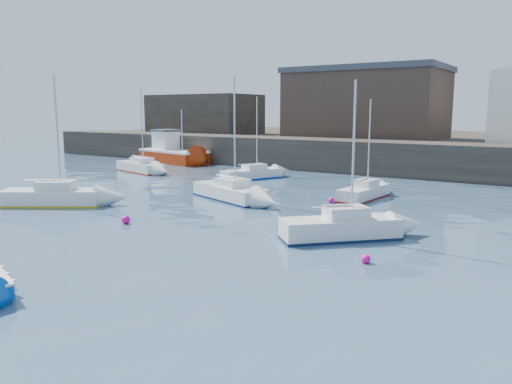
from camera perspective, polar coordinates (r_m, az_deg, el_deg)
The scene contains 15 objects.
water at distance 18.41m, azimuth -21.37°, elevation -9.70°, with size 220.00×220.00×0.00m, color #2D4760.
quay_wall at distance 47.31m, azimuth 15.57°, elevation 3.76°, with size 90.00×5.00×3.00m, color #28231E.
land_strip at distance 64.64m, azimuth 20.53°, elevation 4.83°, with size 90.00×32.00×2.80m, color #28231E.
warehouse at distance 56.67m, azimuth 12.49°, elevation 9.93°, with size 16.40×10.40×7.60m.
bldg_west at distance 67.00m, azimuth -5.93°, elevation 8.84°, with size 14.00×8.00×5.00m.
fishing_boat at distance 56.84m, azimuth -9.59°, elevation 4.49°, with size 9.40×5.09×5.90m.
sailboat_a at distance 33.13m, azimuth -22.27°, elevation -0.49°, with size 6.14×4.98×7.90m.
sailboat_b at distance 32.73m, azimuth -2.98°, elevation 0.03°, with size 6.52×3.98×8.00m.
sailboat_c at distance 23.01m, azimuth 9.66°, elevation -4.01°, with size 5.02×5.07×7.12m.
sailboat_e at distance 48.68m, azimuth -13.06°, elevation 2.84°, with size 6.40×3.47×7.86m.
sailboat_f at distance 33.82m, azimuth 12.28°, elevation 0.02°, with size 1.96×5.12×6.52m.
sailboat_h at distance 42.81m, azimuth -0.45°, elevation 2.14°, with size 3.70×5.64×6.95m.
buoy_near at distance 26.75m, azimuth -14.64°, elevation -3.50°, with size 0.45×0.45×0.45m, color #F80A92.
buoy_mid at distance 19.77m, azimuth 12.42°, elevation -7.95°, with size 0.37×0.37×0.37m, color #F80A92.
buoy_far at distance 31.91m, azimuth 8.59°, elevation -1.26°, with size 0.38×0.38×0.38m, color #F80A92.
Camera 1 is at (14.43, -9.85, 5.79)m, focal length 35.00 mm.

